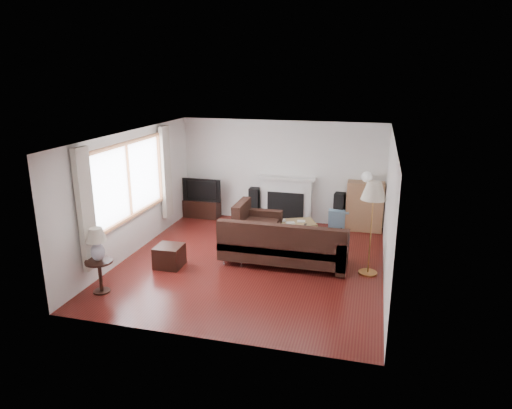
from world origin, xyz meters
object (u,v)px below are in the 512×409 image
(bookshelf, at_px, (365,206))
(sectional_sofa, at_px, (284,243))
(coffee_table, at_px, (291,231))
(side_table, at_px, (100,276))
(floor_lamp, at_px, (371,229))
(tv_stand, at_px, (202,208))

(bookshelf, height_order, sectional_sofa, bookshelf)
(coffee_table, relative_size, side_table, 1.84)
(bookshelf, distance_m, side_table, 6.08)
(bookshelf, distance_m, floor_lamp, 2.50)
(bookshelf, xyz_separation_m, sectional_sofa, (-1.44, -2.41, -0.15))
(coffee_table, xyz_separation_m, side_table, (-2.65, -3.29, 0.08))
(bookshelf, bearing_deg, tv_stand, -179.73)
(sectional_sofa, relative_size, coffee_table, 2.49)
(sectional_sofa, distance_m, side_table, 3.40)
(bookshelf, distance_m, sectional_sofa, 2.81)
(sectional_sofa, height_order, side_table, sectional_sofa)
(sectional_sofa, bearing_deg, tv_stand, 137.68)
(tv_stand, height_order, sectional_sofa, sectional_sofa)
(bookshelf, relative_size, floor_lamp, 0.66)
(tv_stand, distance_m, bookshelf, 4.08)
(coffee_table, distance_m, floor_lamp, 2.30)
(tv_stand, relative_size, sectional_sofa, 0.34)
(tv_stand, bearing_deg, side_table, -91.74)
(sectional_sofa, xyz_separation_m, side_table, (-2.76, -1.97, -0.14))
(sectional_sofa, height_order, floor_lamp, floor_lamp)
(side_table, bearing_deg, tv_stand, 88.26)
(coffee_table, distance_m, side_table, 4.23)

